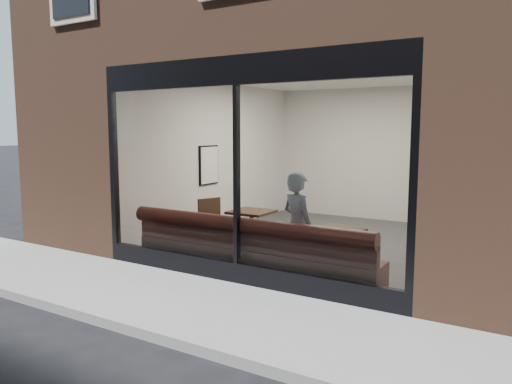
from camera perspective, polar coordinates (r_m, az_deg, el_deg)
The scene contains 20 objects.
ground at distance 5.82m, azimuth -13.90°, elevation -15.25°, with size 120.00×120.00×0.00m, color black.
sidewalk_near at distance 6.50m, azimuth -7.45°, elevation -12.59°, with size 40.00×2.00×0.01m, color gray.
kerb_near at distance 5.76m, azimuth -14.29°, elevation -14.84°, with size 40.00×0.10×0.12m, color gray.
host_building_pier_left at distance 14.01m, azimuth -1.35°, elevation 4.74°, with size 2.50×12.00×3.20m, color brown.
host_building_backfill at distance 15.24m, azimuth 16.98°, elevation 4.63°, with size 5.00×6.00×3.20m, color brown.
cafe_floor at distance 9.80m, azimuth 7.55°, elevation -5.72°, with size 6.00×6.00×0.00m, color #2D2D30.
cafe_ceiling at distance 9.60m, azimuth 7.87°, elevation 13.05°, with size 6.00×6.00×0.00m, color white.
cafe_wall_back at distance 12.36m, azimuth 13.39°, elevation 4.22°, with size 5.00×5.00×0.00m, color silver.
cafe_wall_left at distance 10.83m, azimuth -4.44°, elevation 4.00°, with size 6.00×6.00×0.00m, color silver.
cafe_wall_right at distance 8.86m, azimuth 22.60°, elevation 2.76°, with size 6.00×6.00×0.00m, color silver.
storefront_kick at distance 7.26m, azimuth -2.16°, elevation -9.22°, with size 5.00×0.10×0.30m, color black.
storefront_header at distance 7.01m, azimuth -2.28°, elevation 13.74°, with size 5.00×0.10×0.40m, color black.
storefront_mullion at distance 6.99m, azimuth -2.22°, elevation 1.85°, with size 0.06×0.10×2.50m, color black.
storefront_glass at distance 6.97m, azimuth -2.36°, elevation 1.83°, with size 4.80×4.80×0.00m, color white.
banquette at distance 7.56m, azimuth -0.46°, elevation -7.95°, with size 4.00×0.55×0.45m, color #3A1715.
person at distance 7.29m, azimuth 4.78°, elevation -3.95°, with size 0.58×0.38×1.59m, color #889CB6.
cafe_table_left at distance 8.87m, azimuth -0.51°, elevation -2.28°, with size 0.70×0.70×0.05m, color black.
cafe_table_right at distance 7.41m, azimuth 9.29°, elevation -4.26°, with size 0.62×0.62×0.04m, color black.
cafe_chair_left at distance 9.41m, azimuth -5.96°, elevation -4.86°, with size 0.47×0.47×0.04m, color black.
wall_poster at distance 10.54m, azimuth -5.35°, elevation 3.08°, with size 0.02×0.57×0.76m, color white.
Camera 1 is at (3.89, -3.72, 2.20)m, focal length 35.00 mm.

